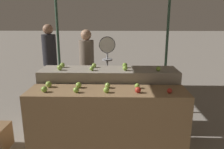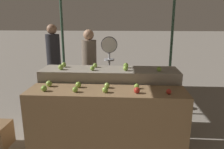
% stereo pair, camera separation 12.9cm
% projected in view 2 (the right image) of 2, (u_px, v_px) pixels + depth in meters
% --- Properties ---
extents(ground_plane, '(60.00, 60.00, 0.00)m').
position_uv_depth(ground_plane, '(107.00, 146.00, 3.27)').
color(ground_plane, gray).
extents(display_counter_front, '(2.24, 0.55, 0.88)m').
position_uv_depth(display_counter_front, '(107.00, 119.00, 3.16)').
color(display_counter_front, olive).
rests_on(display_counter_front, ground_plane).
extents(display_counter_back, '(2.24, 0.55, 1.04)m').
position_uv_depth(display_counter_back, '(110.00, 99.00, 3.72)').
color(display_counter_back, gray).
rests_on(display_counter_back, ground_plane).
extents(apple_front_0, '(0.08, 0.08, 0.08)m').
position_uv_depth(apple_front_0, '(44.00, 88.00, 3.00)').
color(apple_front_0, '#7AA338').
rests_on(apple_front_0, display_counter_front).
extents(apple_front_1, '(0.08, 0.08, 0.08)m').
position_uv_depth(apple_front_1, '(75.00, 89.00, 2.96)').
color(apple_front_1, '#7AA338').
rests_on(apple_front_1, display_counter_front).
extents(apple_front_2, '(0.08, 0.08, 0.08)m').
position_uv_depth(apple_front_2, '(105.00, 90.00, 2.94)').
color(apple_front_2, '#84AD3D').
rests_on(apple_front_2, display_counter_front).
extents(apple_front_3, '(0.08, 0.08, 0.08)m').
position_uv_depth(apple_front_3, '(137.00, 90.00, 2.92)').
color(apple_front_3, '#AD281E').
rests_on(apple_front_3, display_counter_front).
extents(apple_front_4, '(0.07, 0.07, 0.07)m').
position_uv_depth(apple_front_4, '(169.00, 91.00, 2.89)').
color(apple_front_4, '#AD281E').
rests_on(apple_front_4, display_counter_front).
extents(apple_front_5, '(0.09, 0.09, 0.09)m').
position_uv_depth(apple_front_5, '(49.00, 84.00, 3.21)').
color(apple_front_5, '#8EB247').
rests_on(apple_front_5, display_counter_front).
extents(apple_front_6, '(0.08, 0.08, 0.08)m').
position_uv_depth(apple_front_6, '(78.00, 85.00, 3.16)').
color(apple_front_6, '#84AD3D').
rests_on(apple_front_6, display_counter_front).
extents(apple_front_7, '(0.08, 0.08, 0.08)m').
position_uv_depth(apple_front_7, '(107.00, 85.00, 3.14)').
color(apple_front_7, '#8EB247').
rests_on(apple_front_7, display_counter_front).
extents(apple_front_8, '(0.07, 0.07, 0.07)m').
position_uv_depth(apple_front_8, '(137.00, 86.00, 3.11)').
color(apple_front_8, '#84AD3D').
rests_on(apple_front_8, display_counter_front).
extents(apple_back_0, '(0.09, 0.09, 0.09)m').
position_uv_depth(apple_back_0, '(61.00, 67.00, 3.53)').
color(apple_back_0, '#8EB247').
rests_on(apple_back_0, display_counter_back).
extents(apple_back_1, '(0.07, 0.07, 0.07)m').
position_uv_depth(apple_back_1, '(92.00, 68.00, 3.48)').
color(apple_back_1, '#7AA338').
rests_on(apple_back_1, display_counter_back).
extents(apple_back_2, '(0.08, 0.08, 0.08)m').
position_uv_depth(apple_back_2, '(126.00, 68.00, 3.47)').
color(apple_back_2, '#84AD3D').
rests_on(apple_back_2, display_counter_back).
extents(apple_back_3, '(0.08, 0.08, 0.08)m').
position_uv_depth(apple_back_3, '(159.00, 69.00, 3.42)').
color(apple_back_3, '#84AD3D').
rests_on(apple_back_3, display_counter_back).
extents(apple_back_4, '(0.08, 0.08, 0.08)m').
position_uv_depth(apple_back_4, '(64.00, 65.00, 3.72)').
color(apple_back_4, '#8EB247').
rests_on(apple_back_4, display_counter_back).
extents(apple_back_5, '(0.07, 0.07, 0.07)m').
position_uv_depth(apple_back_5, '(95.00, 65.00, 3.70)').
color(apple_back_5, '#8EB247').
rests_on(apple_back_5, display_counter_back).
extents(apple_back_6, '(0.08, 0.08, 0.08)m').
position_uv_depth(apple_back_6, '(126.00, 65.00, 3.66)').
color(apple_back_6, '#7AA338').
rests_on(apple_back_6, display_counter_back).
extents(produce_scale, '(0.31, 0.20, 1.52)m').
position_uv_depth(produce_scale, '(109.00, 58.00, 4.21)').
color(produce_scale, '#99999E').
rests_on(produce_scale, ground_plane).
extents(person_vendor_at_scale, '(0.32, 0.32, 1.63)m').
position_uv_depth(person_vendor_at_scale, '(89.00, 62.00, 4.54)').
color(person_vendor_at_scale, '#2D2D38').
rests_on(person_vendor_at_scale, ground_plane).
extents(person_customer_left, '(0.35, 0.35, 1.73)m').
position_uv_depth(person_customer_left, '(54.00, 55.00, 5.06)').
color(person_customer_left, '#2D2D38').
rests_on(person_customer_left, ground_plane).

